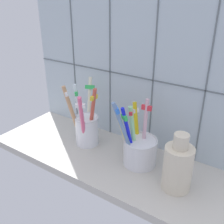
% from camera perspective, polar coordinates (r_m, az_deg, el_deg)
% --- Properties ---
extents(counter_slab, '(0.64, 0.22, 0.02)m').
position_cam_1_polar(counter_slab, '(0.70, -1.13, -10.22)').
color(counter_slab, '#BCB7AD').
rests_on(counter_slab, ground).
extents(tile_wall_back, '(0.64, 0.02, 0.45)m').
position_cam_1_polar(tile_wall_back, '(0.70, 4.47, 9.34)').
color(tile_wall_back, '#B2C1CC').
rests_on(tile_wall_back, ground).
extents(toothbrush_cup_left, '(0.08, 0.12, 0.17)m').
position_cam_1_polar(toothbrush_cup_left, '(0.72, -5.55, -3.10)').
color(toothbrush_cup_left, white).
rests_on(toothbrush_cup_left, counter_slab).
extents(toothbrush_cup_right, '(0.10, 0.11, 0.18)m').
position_cam_1_polar(toothbrush_cup_right, '(0.65, 5.81, -7.69)').
color(toothbrush_cup_right, silver).
rests_on(toothbrush_cup_right, counter_slab).
extents(ceramic_vase, '(0.06, 0.06, 0.13)m').
position_cam_1_polar(ceramic_vase, '(0.58, 13.93, -11.25)').
color(ceramic_vase, beige).
rests_on(ceramic_vase, counter_slab).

